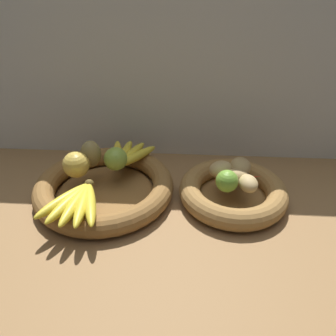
# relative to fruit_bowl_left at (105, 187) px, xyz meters

# --- Properties ---
(ground_plane) EXTENTS (1.40, 0.90, 0.03)m
(ground_plane) POSITION_rel_fruit_bowl_left_xyz_m (0.20, -0.04, -0.04)
(ground_plane) COLOR olive
(back_wall) EXTENTS (1.40, 0.03, 0.55)m
(back_wall) POSITION_rel_fruit_bowl_left_xyz_m (0.20, 0.26, 0.25)
(back_wall) COLOR silver
(back_wall) RESTS_ON ground_plane
(fruit_bowl_left) EXTENTS (0.39, 0.39, 0.06)m
(fruit_bowl_left) POSITION_rel_fruit_bowl_left_xyz_m (0.00, 0.00, 0.00)
(fruit_bowl_left) COLOR brown
(fruit_bowl_left) RESTS_ON ground_plane
(fruit_bowl_right) EXTENTS (0.30, 0.30, 0.06)m
(fruit_bowl_right) POSITION_rel_fruit_bowl_left_xyz_m (0.36, 0.00, 0.00)
(fruit_bowl_right) COLOR olive
(fruit_bowl_right) RESTS_ON ground_plane
(apple_green_back) EXTENTS (0.07, 0.07, 0.07)m
(apple_green_back) POSITION_rel_fruit_bowl_left_xyz_m (0.03, 0.05, 0.07)
(apple_green_back) COLOR #8CAD3D
(apple_green_back) RESTS_ON fruit_bowl_left
(apple_golden_left) EXTENTS (0.07, 0.07, 0.07)m
(apple_golden_left) POSITION_rel_fruit_bowl_left_xyz_m (-0.07, 0.01, 0.07)
(apple_golden_left) COLOR gold
(apple_golden_left) RESTS_ON fruit_bowl_left
(pear_brown) EXTENTS (0.08, 0.08, 0.08)m
(pear_brown) POSITION_rel_fruit_bowl_left_xyz_m (-0.05, 0.06, 0.07)
(pear_brown) COLOR olive
(pear_brown) RESTS_ON fruit_bowl_left
(banana_bunch_front) EXTENTS (0.16, 0.18, 0.03)m
(banana_bunch_front) POSITION_rel_fruit_bowl_left_xyz_m (-0.04, -0.13, 0.05)
(banana_bunch_front) COLOR yellow
(banana_bunch_front) RESTS_ON fruit_bowl_left
(banana_bunch_back) EXTENTS (0.15, 0.17, 0.03)m
(banana_bunch_back) POSITION_rel_fruit_bowl_left_xyz_m (0.05, 0.11, 0.04)
(banana_bunch_back) COLOR yellow
(banana_bunch_back) RESTS_ON fruit_bowl_left
(potato_back) EXTENTS (0.07, 0.09, 0.05)m
(potato_back) POSITION_rel_fruit_bowl_left_xyz_m (0.38, 0.04, 0.06)
(potato_back) COLOR #A38451
(potato_back) RESTS_ON fruit_bowl_right
(potato_small) EXTENTS (0.06, 0.07, 0.04)m
(potato_small) POSITION_rel_fruit_bowl_left_xyz_m (0.39, -0.03, 0.05)
(potato_small) COLOR tan
(potato_small) RESTS_ON fruit_bowl_right
(potato_oblong) EXTENTS (0.08, 0.08, 0.05)m
(potato_oblong) POSITION_rel_fruit_bowl_left_xyz_m (0.33, 0.03, 0.05)
(potato_oblong) COLOR tan
(potato_oblong) RESTS_ON fruit_bowl_right
(potato_large) EXTENTS (0.09, 0.06, 0.04)m
(potato_large) POSITION_rel_fruit_bowl_left_xyz_m (0.36, 0.00, 0.05)
(potato_large) COLOR #A38451
(potato_large) RESTS_ON fruit_bowl_right
(lime_near) EXTENTS (0.06, 0.06, 0.06)m
(lime_near) POSITION_rel_fruit_bowl_left_xyz_m (0.34, -0.04, 0.06)
(lime_near) COLOR #6B9E33
(lime_near) RESTS_ON fruit_bowl_right
(chili_pepper) EXTENTS (0.13, 0.05, 0.02)m
(chili_pepper) POSITION_rel_fruit_bowl_left_xyz_m (0.38, 0.00, 0.04)
(chili_pepper) COLOR red
(chili_pepper) RESTS_ON fruit_bowl_right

